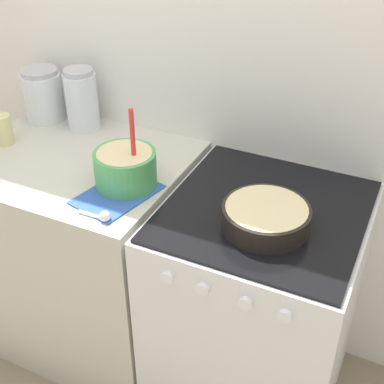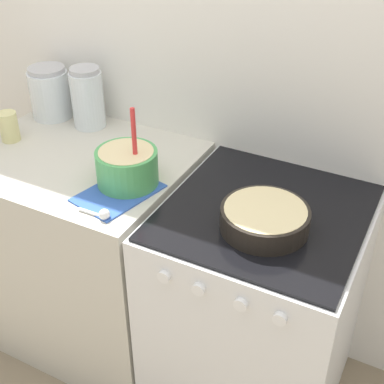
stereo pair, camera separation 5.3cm
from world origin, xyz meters
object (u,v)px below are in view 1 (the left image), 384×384
at_px(stove, 256,308).
at_px(baking_pan, 266,217).
at_px(mixing_bowl, 125,167).
at_px(tin_can, 3,130).
at_px(storage_jar_middle, 82,103).
at_px(storage_jar_left, 43,98).

xyz_separation_m(stove, baking_pan, (0.03, -0.09, 0.49)).
height_order(mixing_bowl, tin_can, mixing_bowl).
bearing_deg(mixing_bowl, stove, 8.38).
xyz_separation_m(stove, mixing_bowl, (-0.48, -0.07, 0.53)).
bearing_deg(tin_can, baking_pan, -4.10).
distance_m(stove, storage_jar_middle, 1.06).
bearing_deg(stove, mixing_bowl, -171.62).
bearing_deg(storage_jar_left, storage_jar_middle, -0.00).
bearing_deg(storage_jar_middle, storage_jar_left, 180.00).
distance_m(mixing_bowl, storage_jar_left, 0.66).
relative_size(mixing_bowl, tin_can, 2.50).
xyz_separation_m(stove, tin_can, (-1.08, -0.01, 0.51)).
bearing_deg(storage_jar_left, tin_can, -91.20).
xyz_separation_m(stove, storage_jar_left, (-1.07, 0.24, 0.55)).
bearing_deg(storage_jar_middle, stove, -15.21).
xyz_separation_m(mixing_bowl, baking_pan, (0.51, -0.02, -0.04)).
distance_m(storage_jar_middle, tin_can, 0.33).
distance_m(stove, baking_pan, 0.50).
bearing_deg(tin_can, storage_jar_middle, 50.89).
relative_size(storage_jar_left, storage_jar_middle, 0.87).
bearing_deg(storage_jar_middle, mixing_bowl, -38.33).
xyz_separation_m(storage_jar_left, storage_jar_middle, (0.20, -0.00, 0.01)).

